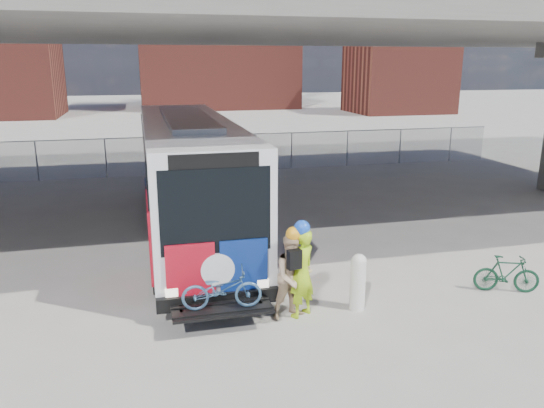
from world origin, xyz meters
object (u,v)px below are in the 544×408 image
object	(u,v)px
bollard	(358,280)
cyclist_hivis	(301,271)
cyclist_tan	(293,275)
bus	(188,167)
bike_parked	(507,274)

from	to	relation	value
bollard	cyclist_hivis	bearing A→B (deg)	-180.00
cyclist_hivis	cyclist_tan	xyz separation A→B (m)	(-0.18, -0.00, -0.08)
bus	bollard	size ratio (longest dim) A/B	10.15
bus	cyclist_tan	size ratio (longest dim) A/B	6.49
bollard	cyclist_tan	distance (m)	1.49
cyclist_tan	bike_parked	bearing A→B (deg)	-12.69
bike_parked	bollard	bearing A→B (deg)	111.53
bus	bollard	bearing A→B (deg)	-64.69
cyclist_hivis	cyclist_tan	bearing A→B (deg)	-31.39
cyclist_hivis	bike_parked	xyz separation A→B (m)	(5.01, 0.00, -0.57)
bus	bike_parked	size ratio (longest dim) A/B	8.70
cyclist_hivis	bus	bearing A→B (deg)	-107.23
cyclist_tan	cyclist_hivis	bearing A→B (deg)	-11.76
bus	bollard	world-z (taller)	bus
bollard	cyclist_hivis	size ratio (longest dim) A/B	0.60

